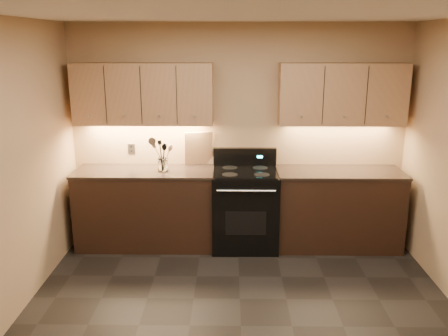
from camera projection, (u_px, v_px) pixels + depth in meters
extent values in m
plane|color=black|center=(241.00, 326.00, 4.11)|extent=(4.00, 4.00, 0.00)
plane|color=silver|center=(244.00, 11.00, 3.43)|extent=(4.00, 4.00, 0.00)
cube|color=tan|center=(238.00, 134.00, 5.70)|extent=(4.00, 0.04, 2.60)
cube|color=black|center=(146.00, 209.00, 5.65)|extent=(1.60, 0.60, 0.90)
cube|color=#3B2D26|center=(144.00, 171.00, 5.53)|extent=(1.62, 0.62, 0.03)
cube|color=black|center=(338.00, 210.00, 5.62)|extent=(1.44, 0.60, 0.90)
cube|color=#3B2D26|center=(340.00, 172.00, 5.50)|extent=(1.46, 0.62, 0.03)
cube|color=black|center=(245.00, 209.00, 5.61)|extent=(0.76, 0.65, 0.92)
cube|color=black|center=(245.00, 172.00, 5.48)|extent=(0.70, 0.60, 0.01)
cube|color=black|center=(245.00, 157.00, 5.73)|extent=(0.76, 0.07, 0.22)
cube|color=#19E5F2|center=(260.00, 157.00, 5.69)|extent=(0.06, 0.00, 0.03)
cylinder|color=silver|center=(246.00, 191.00, 5.19)|extent=(0.65, 0.02, 0.02)
cube|color=black|center=(246.00, 223.00, 5.30)|extent=(0.46, 0.00, 0.28)
cylinder|color=black|center=(230.00, 175.00, 5.34)|extent=(0.18, 0.18, 0.00)
cylinder|color=black|center=(262.00, 175.00, 5.34)|extent=(0.18, 0.18, 0.00)
cylinder|color=black|center=(230.00, 168.00, 5.63)|extent=(0.18, 0.18, 0.00)
cylinder|color=black|center=(260.00, 168.00, 5.63)|extent=(0.18, 0.18, 0.00)
cube|color=tan|center=(143.00, 94.00, 5.44)|extent=(1.60, 0.30, 0.70)
cube|color=tan|center=(342.00, 94.00, 5.41)|extent=(1.44, 0.30, 0.70)
cube|color=#B2B5BA|center=(131.00, 149.00, 5.76)|extent=(0.08, 0.01, 0.12)
cylinder|color=white|center=(163.00, 164.00, 5.49)|extent=(0.15, 0.15, 0.15)
cylinder|color=white|center=(163.00, 170.00, 5.51)|extent=(0.12, 0.12, 0.02)
cube|color=tan|center=(198.00, 148.00, 5.70)|extent=(0.35, 0.18, 0.42)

